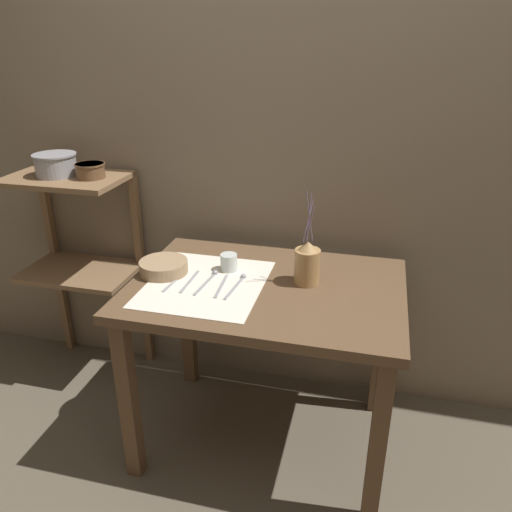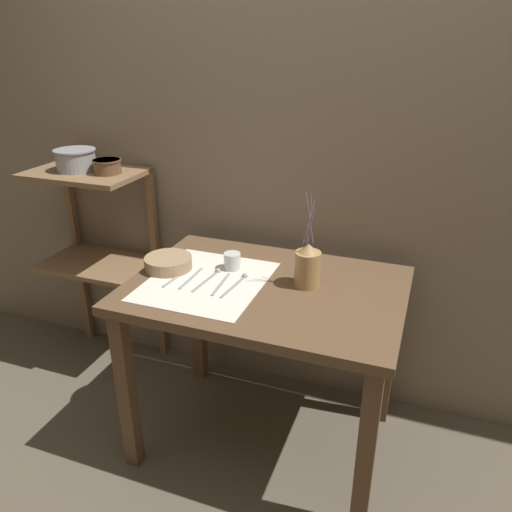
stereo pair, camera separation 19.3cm
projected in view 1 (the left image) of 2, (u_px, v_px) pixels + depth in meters
name	position (u px, v px, depth m)	size (l,w,h in m)	color
ground_plane	(265.00, 436.00, 2.29)	(12.00, 12.00, 0.00)	brown
stone_wall_back	(291.00, 153.00, 2.24)	(7.00, 0.06, 2.40)	#7A6B56
wooden_table	(266.00, 310.00, 2.02)	(1.08, 0.76, 0.78)	brown
wooden_shelf_unit	(79.00, 237.00, 2.47)	(0.55, 0.36, 1.09)	brown
linen_cloth	(206.00, 283.00, 1.98)	(0.45, 0.52, 0.00)	silver
pitcher_with_flowers	(307.00, 264.00, 1.95)	(0.10, 0.10, 0.39)	#A87F4C
wooden_bowl	(163.00, 268.00, 2.05)	(0.20, 0.20, 0.05)	#9E7F5B
glass_tumbler_near	(229.00, 262.00, 2.07)	(0.07, 0.07, 0.07)	silver
fork_inner	(175.00, 281.00, 1.99)	(0.03, 0.20, 0.00)	#939399
knife_center	(190.00, 281.00, 1.99)	(0.01, 0.20, 0.00)	#939399
spoon_outer	(211.00, 277.00, 2.02)	(0.04, 0.21, 0.02)	#939399
fork_outer	(221.00, 286.00, 1.95)	(0.03, 0.20, 0.00)	#939399
spoon_inner	(240.00, 281.00, 1.99)	(0.04, 0.21, 0.02)	#939399
metal_pot_large	(55.00, 164.00, 2.29)	(0.20, 0.20, 0.10)	#939399
metal_pot_small	(90.00, 170.00, 2.26)	(0.13, 0.13, 0.07)	brown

